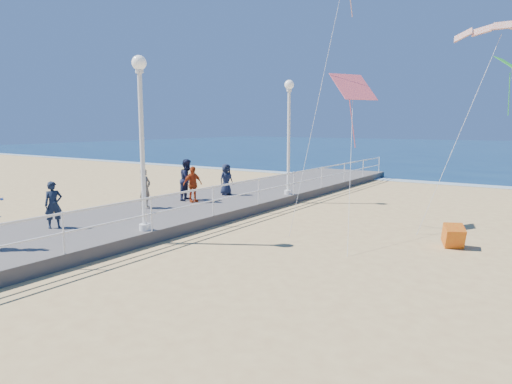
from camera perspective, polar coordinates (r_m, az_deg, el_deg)
The scene contains 15 objects.
ground at distance 11.62m, azimuth 4.83°, elevation -10.05°, with size 160.00×160.00×0.00m, color #D7B470.
surf_line at distance 30.84m, azimuth 23.66°, elevation 0.90°, with size 160.00×1.20×0.04m, color white.
boardwalk at distance 16.42m, azimuth -18.76°, elevation -4.27°, with size 5.00×44.00×0.40m, color #645F5A.
railing at distance 14.37m, azimuth -13.00°, elevation -1.52°, with size 0.05×42.00×0.55m.
lamp_post_mid at distance 14.39m, azimuth -14.14°, elevation 8.10°, with size 0.44×0.44×5.32m.
lamp_post_far at distance 21.49m, azimuth 4.12°, elevation 8.34°, with size 0.44×0.44×5.32m.
spectator_0 at distance 15.88m, azimuth -23.99°, elevation -1.47°, with size 0.55×0.36×1.50m, color #172032.
spectator_3 at distance 19.57m, azimuth -7.93°, elevation 0.97°, with size 0.90×0.38×1.54m, color #BA4017.
spectator_4 at distance 21.45m, azimuth -3.75°, elevation 1.58°, with size 0.72×0.47×1.47m, color #181F35.
spectator_6 at distance 18.53m, azimuth -13.71°, elevation 0.44°, with size 0.57×0.38×1.57m, color #7C6C55.
spectator_7 at distance 20.17m, azimuth -8.55°, elevation 1.54°, with size 0.87×0.68×1.80m, color #1B203D.
box_kite at distance 15.00m, azimuth 23.44°, elevation -5.30°, with size 0.55×0.55×0.60m, color red.
kite_parafoil at distance 19.43m, azimuth 28.43°, elevation 17.84°, with size 3.33×0.90×0.30m, color #D24818, non-canonical shape.
kite_diamond_pink at distance 16.77m, azimuth 12.07°, elevation 12.76°, with size 1.39×1.39×0.02m, color #E5545F.
kite_diamond_green at distance 21.76m, azimuth 29.29°, elevation 13.59°, with size 1.27×1.27×0.02m, color green.
Camera 1 is at (5.31, -9.66, 3.67)m, focal length 32.00 mm.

